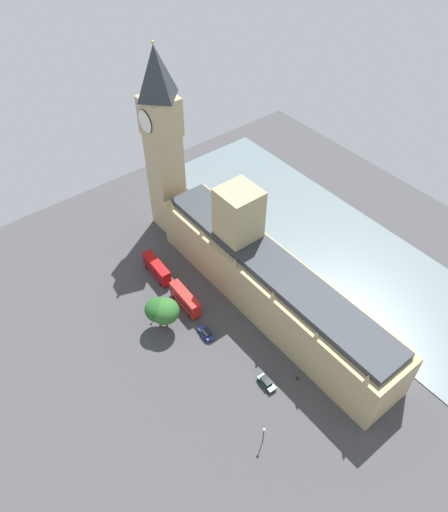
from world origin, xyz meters
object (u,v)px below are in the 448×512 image
at_px(double_decker_bus_leading, 185,299).
at_px(pedestrian_opposite_hall, 297,378).
at_px(street_lamp_trailing, 155,304).
at_px(car_blue_by_river_gate, 206,333).
at_px(street_lamp_kerbside, 264,433).
at_px(car_dark_green_far_end, 267,383).
at_px(clock_tower, 163,142).
at_px(double_decker_bus_corner, 157,268).
at_px(plane_tree_under_trees, 158,310).
at_px(plane_tree_midblock, 165,311).
at_px(parliament_building, 267,280).

bearing_deg(double_decker_bus_leading, pedestrian_opposite_hall, 105.00).
distance_m(double_decker_bus_leading, street_lamp_trailing, 7.56).
height_order(car_blue_by_river_gate, street_lamp_kerbside, street_lamp_kerbside).
height_order(double_decker_bus_leading, car_dark_green_far_end, double_decker_bus_leading).
distance_m(car_blue_by_river_gate, pedestrian_opposite_hall, 23.47).
bearing_deg(clock_tower, street_lamp_trailing, 50.50).
xyz_separation_m(double_decker_bus_corner, street_lamp_trailing, (7.32, 11.03, 1.39)).
distance_m(plane_tree_under_trees, plane_tree_midblock, 1.66).
xyz_separation_m(clock_tower, double_decker_bus_leading, (14.84, 28.76, -24.65)).
relative_size(car_blue_by_river_gate, street_lamp_trailing, 0.80).
relative_size(double_decker_bus_corner, street_lamp_kerbside, 1.88).
bearing_deg(street_lamp_trailing, street_lamp_kerbside, 88.69).
bearing_deg(parliament_building, pedestrian_opposite_hall, 66.25).
bearing_deg(car_blue_by_river_gate, car_dark_green_far_end, -77.76).
bearing_deg(clock_tower, car_dark_green_far_end, 76.55).
bearing_deg(plane_tree_under_trees, street_lamp_kerbside, 90.49).
xyz_separation_m(parliament_building, double_decker_bus_corner, (16.15, -24.52, -5.67)).
bearing_deg(plane_tree_under_trees, double_decker_bus_leading, -170.67).
distance_m(parliament_building, car_blue_by_river_gate, 19.28).
bearing_deg(street_lamp_kerbside, plane_tree_under_trees, -89.51).
height_order(parliament_building, car_dark_green_far_end, parliament_building).
height_order(car_blue_by_river_gate, street_lamp_trailing, street_lamp_trailing).
xyz_separation_m(parliament_building, street_lamp_trailing, (23.48, -13.50, -4.28)).
xyz_separation_m(double_decker_bus_corner, street_lamp_kerbside, (8.24, 51.15, 1.36)).
bearing_deg(clock_tower, car_blue_by_river_gate, 67.41).
bearing_deg(car_blue_by_river_gate, street_lamp_kerbside, -98.76).
bearing_deg(street_lamp_kerbside, double_decker_bus_corner, -99.16).
height_order(car_dark_green_far_end, street_lamp_trailing, street_lamp_trailing).
xyz_separation_m(double_decker_bus_corner, plane_tree_midblock, (7.49, 15.76, 3.49)).
xyz_separation_m(double_decker_bus_leading, street_lamp_kerbside, (8.05, 38.01, 1.36)).
relative_size(parliament_building, plane_tree_midblock, 7.99).
bearing_deg(double_decker_bus_corner, car_dark_green_far_end, -85.90).
xyz_separation_m(clock_tower, street_lamp_trailing, (21.97, 26.65, -23.26)).
height_order(clock_tower, plane_tree_midblock, clock_tower).
height_order(parliament_building, clock_tower, clock_tower).
bearing_deg(plane_tree_midblock, car_blue_by_river_gate, 127.44).
distance_m(car_blue_by_river_gate, car_dark_green_far_end, 18.79).
bearing_deg(street_lamp_kerbside, car_dark_green_far_end, -135.07).
xyz_separation_m(double_decker_bus_corner, double_decker_bus_leading, (0.20, 13.13, 0.00)).
distance_m(clock_tower, plane_tree_under_trees, 43.43).
xyz_separation_m(clock_tower, plane_tree_under_trees, (23.20, 30.13, -20.97)).
distance_m(double_decker_bus_leading, car_blue_by_river_gate, 10.56).
xyz_separation_m(parliament_building, pedestrian_opposite_hall, (9.13, 20.75, -7.57)).
bearing_deg(parliament_building, clock_tower, -87.85).
distance_m(clock_tower, pedestrian_opposite_hall, 66.87).
relative_size(plane_tree_under_trees, street_lamp_kerbside, 1.59).
bearing_deg(street_lamp_kerbside, car_blue_by_river_gate, -103.47).
relative_size(car_dark_green_far_end, plane_tree_under_trees, 0.53).
bearing_deg(pedestrian_opposite_hall, plane_tree_midblock, 76.05).
xyz_separation_m(double_decker_bus_corner, car_dark_green_far_end, (-0.85, 42.07, -1.74)).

